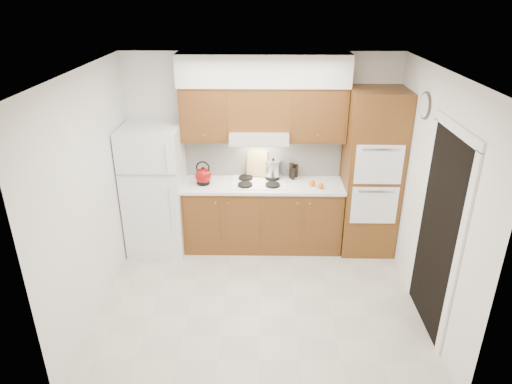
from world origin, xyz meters
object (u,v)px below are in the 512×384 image
at_px(oven_cabinet, 371,174).
at_px(stock_pot, 273,169).
at_px(fridge, 155,190).
at_px(kettle, 203,176).

xyz_separation_m(oven_cabinet, stock_pot, (-1.28, 0.20, -0.02)).
xyz_separation_m(fridge, stock_pot, (1.57, 0.24, 0.22)).
height_order(oven_cabinet, kettle, oven_cabinet).
distance_m(fridge, stock_pot, 1.60).
relative_size(fridge, kettle, 8.04).
relative_size(oven_cabinet, stock_pot, 9.80).
bearing_deg(oven_cabinet, fridge, -179.30).
xyz_separation_m(fridge, oven_cabinet, (2.85, 0.03, 0.24)).
bearing_deg(stock_pot, oven_cabinet, -9.02).
xyz_separation_m(fridge, kettle, (0.65, 0.02, 0.20)).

